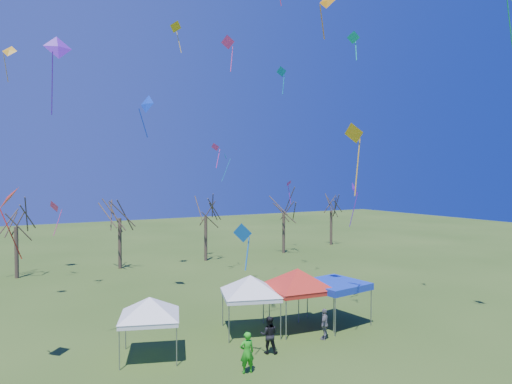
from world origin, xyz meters
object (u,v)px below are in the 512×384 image
tree_3 (206,200)px  person_green (247,352)px  tent_red (298,272)px  tent_blue (335,285)px  tree_1 (16,209)px  tree_5 (331,198)px  person_dark (269,335)px  tent_white_west (150,301)px  tent_white_mid (250,279)px  tree_4 (284,198)px  tree_2 (119,200)px  person_grey (325,324)px

tree_3 → person_green: tree_3 is taller
tent_red → tent_blue: bearing=-13.4°
tree_3 → person_green: 27.04m
tree_1 → tree_5: bearing=2.4°
tree_3 → person_dark: bearing=-106.6°
tent_blue → person_dark: tent_blue is taller
tent_white_west → tent_blue: 10.62m
tent_white_mid → tent_blue: size_ratio=1.13×
tree_1 → tent_blue: bearing=-55.7°
tent_red → tent_white_mid: bearing=166.4°
tree_4 → tent_white_mid: bearing=-127.3°
tree_3 → person_green: size_ratio=4.42×
tree_2 → tree_4: tree_2 is taller
tree_2 → tree_5: bearing=3.7°
tree_2 → tree_3: size_ratio=1.03×
tree_5 → tent_white_mid: (-24.06, -22.63, -2.81)m
tree_4 → person_dark: bearing=-124.8°
person_green → tree_1: bearing=-66.2°
tent_white_mid → tent_red: 2.74m
tent_blue → tree_3: bearing=86.0°
tent_blue → person_dark: 5.94m
tree_1 → tent_blue: tree_1 is taller
tree_4 → tree_5: size_ratio=1.06×
tree_1 → tent_white_mid: tree_1 is taller
tree_5 → person_dark: 35.89m
tent_white_mid → person_green: bearing=-120.9°
tent_white_west → person_grey: tent_white_west is taller
tree_2 → tent_white_west: tree_2 is taller
person_grey → tent_blue: bearing=-177.9°
person_grey → tree_4: bearing=-155.8°
tent_white_west → person_green: 5.18m
tree_5 → tree_3: bearing=-173.5°
tree_2 → tent_white_west: size_ratio=2.33×
tree_5 → person_green: (-26.67, -26.99, -4.84)m
tent_white_west → tent_white_mid: size_ratio=0.91×
person_dark → tent_red: bearing=-112.4°
tree_5 → tree_1: bearing=-177.6°
tree_5 → person_green: 38.25m
tent_white_west → tent_white_mid: 5.78m
tree_4 → person_grey: (-12.85, -23.38, -5.26)m
tree_1 → person_grey: (13.27, -24.03, -4.99)m
tent_white_mid → person_dark: bearing=-102.2°
tree_1 → tent_blue: (15.29, -22.39, -3.55)m
tree_2 → tree_3: tree_2 is taller
person_grey → tent_white_west: bearing=-51.3°
person_dark → tent_blue: bearing=-129.5°
tree_2 → tent_white_west: 22.19m
tree_3 → tent_white_west: (-12.11, -21.24, -3.42)m
tent_white_mid → tent_red: tent_red is taller
person_dark → person_grey: person_dark is taller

